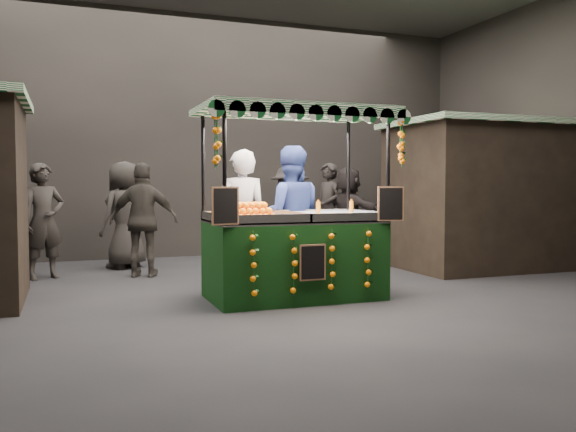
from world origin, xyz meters
name	(u,v)px	position (x,y,z in m)	size (l,w,h in m)	color
ground	(272,299)	(0.00, 0.00, 0.00)	(12.00, 12.00, 0.00)	black
market_hall	(272,35)	(0.00, 0.00, 3.38)	(12.10, 10.10, 5.05)	black
neighbour_stall_right	(478,195)	(4.40, 1.50, 1.31)	(3.00, 2.20, 2.60)	black
juice_stall	(295,240)	(0.29, -0.08, 0.77)	(2.55, 1.50, 2.47)	black
vendor_grey	(242,220)	(-0.16, 0.84, 0.99)	(0.80, 0.60, 1.98)	gray
vendor_blue	(290,217)	(0.54, 0.78, 1.02)	(1.16, 1.00, 2.04)	navy
shopper_0	(43,221)	(-2.83, 2.84, 0.91)	(0.79, 0.67, 1.83)	black
shopper_1	(430,218)	(4.03, 2.44, 0.86)	(0.90, 0.73, 1.71)	black
shopper_2	(144,220)	(-1.32, 2.49, 0.92)	(1.17, 0.77, 1.84)	#2E2A25
shopper_3	(290,216)	(1.33, 2.86, 0.92)	(1.11, 1.37, 1.84)	black
shopper_4	(125,215)	(-1.52, 3.64, 0.95)	(1.11, 1.04, 1.90)	black
shopper_5	(349,212)	(2.89, 3.62, 0.92)	(1.16, 1.79, 1.85)	#2D2624
shopper_6	(328,210)	(2.61, 4.02, 0.97)	(0.63, 0.80, 1.94)	#292321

